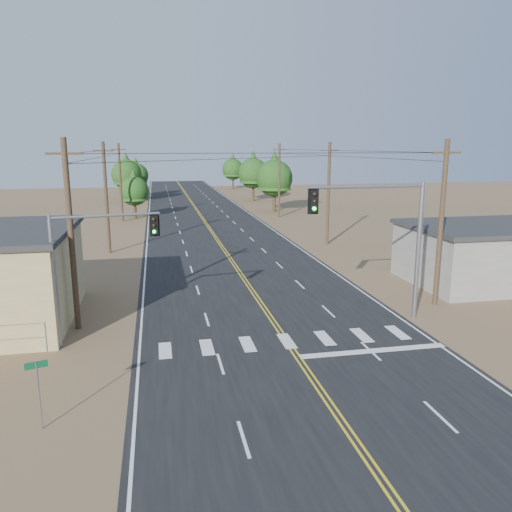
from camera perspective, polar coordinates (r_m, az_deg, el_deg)
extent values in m
plane|color=#836046|center=(18.56, 10.21, -18.74)|extent=(220.00, 220.00, 0.00)
cube|color=black|center=(46.11, -3.47, 0.43)|extent=(15.00, 200.00, 0.02)
cylinder|color=gray|center=(25.84, -22.88, -8.51)|extent=(0.06, 0.06, 1.50)
cylinder|color=#4C3826|center=(27.43, -20.37, 2.09)|extent=(0.30, 0.30, 10.00)
cube|color=#4C3826|center=(27.05, -21.05, 10.87)|extent=(1.80, 0.12, 0.12)
cylinder|color=#4C3826|center=(47.12, -16.73, 6.33)|extent=(0.30, 0.30, 10.00)
cube|color=#4C3826|center=(46.90, -17.05, 11.44)|extent=(1.80, 0.12, 0.12)
cylinder|color=#4C3826|center=(66.99, -15.22, 8.06)|extent=(0.30, 0.30, 10.00)
cube|color=#4C3826|center=(66.84, -15.43, 11.65)|extent=(1.80, 0.12, 0.12)
cylinder|color=#4C3826|center=(31.78, 20.38, 3.40)|extent=(0.30, 0.30, 10.00)
cube|color=#4C3826|center=(31.45, 20.96, 10.97)|extent=(1.80, 0.12, 0.12)
cylinder|color=#4C3826|center=(49.78, 8.27, 7.02)|extent=(0.30, 0.30, 10.00)
cube|color=#4C3826|center=(49.57, 8.43, 11.86)|extent=(1.80, 0.12, 0.12)
cylinder|color=#4C3826|center=(68.89, 2.67, 8.58)|extent=(0.30, 0.30, 10.00)
cube|color=#4C3826|center=(68.74, 2.70, 12.08)|extent=(1.80, 0.12, 0.12)
cylinder|color=gray|center=(25.55, -21.98, -3.11)|extent=(0.21, 0.21, 6.22)
cylinder|color=gray|center=(24.95, -22.55, 3.80)|extent=(0.16, 0.16, 0.53)
cylinder|color=gray|center=(25.00, -16.74, 4.44)|extent=(5.03, 1.00, 0.14)
cube|color=black|center=(25.35, -11.53, 3.50)|extent=(0.35, 0.32, 0.98)
sphere|color=black|center=(25.15, -11.62, 4.14)|extent=(0.18, 0.18, 0.18)
sphere|color=black|center=(25.20, -11.59, 3.44)|extent=(0.18, 0.18, 0.18)
sphere|color=#0CE533|center=(25.25, -11.56, 2.74)|extent=(0.18, 0.18, 0.18)
cylinder|color=gray|center=(29.05, 18.03, 0.15)|extent=(0.25, 0.25, 7.38)
cylinder|color=gray|center=(28.53, 18.52, 7.41)|extent=(0.19, 0.19, 0.63)
cylinder|color=gray|center=(27.02, 12.56, 7.74)|extent=(6.48, 0.27, 0.17)
cube|color=black|center=(26.00, 6.58, 6.26)|extent=(0.37, 0.32, 1.16)
sphere|color=black|center=(25.79, 6.73, 7.03)|extent=(0.21, 0.21, 0.21)
sphere|color=black|center=(25.82, 6.71, 6.21)|extent=(0.21, 0.21, 0.21)
sphere|color=#0CE533|center=(25.86, 6.69, 5.40)|extent=(0.21, 0.21, 0.21)
cylinder|color=gray|center=(19.11, -23.52, -14.46)|extent=(0.06, 0.06, 2.47)
cube|color=#0B4D29|center=(18.64, -23.83, -11.33)|extent=(0.72, 0.25, 0.25)
cylinder|color=#3F2D1E|center=(70.61, -13.66, 5.24)|extent=(0.42, 0.42, 2.40)
cone|color=#214A15|center=(70.30, -13.80, 7.93)|extent=(3.73, 3.73, 4.26)
sphere|color=#214A15|center=(70.36, -13.77, 7.23)|extent=(3.99, 3.99, 3.99)
cylinder|color=#3F2D1E|center=(91.77, -14.46, 7.00)|extent=(0.40, 0.40, 3.13)
cone|color=#214A15|center=(91.49, -14.61, 9.71)|extent=(4.87, 4.87, 5.56)
sphere|color=#214A15|center=(91.54, -14.57, 9.00)|extent=(5.22, 5.22, 5.22)
cylinder|color=#3F2D1E|center=(100.21, -13.44, 7.36)|extent=(0.49, 0.49, 2.75)
cone|color=#214A15|center=(99.98, -13.55, 9.54)|extent=(4.27, 4.27, 4.88)
sphere|color=#214A15|center=(100.02, -13.52, 8.97)|extent=(4.58, 4.58, 4.58)
cylinder|color=#3F2D1E|center=(75.28, 2.09, 6.33)|extent=(0.50, 0.50, 3.26)
cone|color=#214A15|center=(74.94, 2.12, 9.78)|extent=(5.07, 5.07, 5.80)
sphere|color=#214A15|center=(75.00, 2.11, 8.88)|extent=(5.44, 5.44, 5.44)
cylinder|color=#3F2D1E|center=(90.57, -0.32, 7.35)|extent=(0.47, 0.47, 3.22)
cone|color=#214A15|center=(90.29, -0.32, 10.17)|extent=(5.00, 5.00, 5.72)
sphere|color=#214A15|center=(90.34, -0.32, 9.44)|extent=(5.36, 5.36, 5.36)
cylinder|color=#3F2D1E|center=(117.00, -2.65, 8.40)|extent=(0.43, 0.43, 2.92)
cone|color=#214A15|center=(116.79, -2.67, 10.39)|extent=(4.55, 4.55, 5.20)
sphere|color=#214A15|center=(116.84, -2.66, 9.87)|extent=(4.87, 4.87, 4.87)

